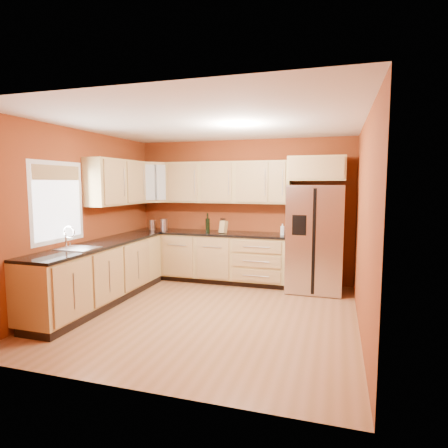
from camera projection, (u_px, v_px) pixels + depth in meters
The scene contains 23 objects.
floor at pixel (207, 314), 5.20m from camera, with size 4.00×4.00×0.00m, color #956239.
ceiling at pixel (206, 123), 4.91m from camera, with size 4.00×4.00×0.00m, color white.
wall_back at pixel (242, 211), 6.96m from camera, with size 4.00×0.04×2.60m, color maroon.
wall_front at pixel (127, 244), 3.15m from camera, with size 4.00×0.04×2.60m, color maroon.
wall_left at pixel (81, 217), 5.63m from camera, with size 0.04×4.00×2.60m, color maroon.
wall_right at pixel (364, 226), 4.48m from camera, with size 0.04×4.00×2.60m, color maroon.
base_cabinets_back at pixel (209, 257), 6.92m from camera, with size 2.90×0.60×0.88m, color tan.
base_cabinets_left at pixel (100, 274), 5.64m from camera, with size 0.60×2.80×0.88m, color tan.
countertop_back at pixel (209, 233), 6.87m from camera, with size 2.90×0.62×0.04m, color black.
countertop_left at pixel (100, 244), 5.59m from camera, with size 0.62×2.80×0.04m, color black.
upper_cabinets_back at pixel (227, 182), 6.82m from camera, with size 2.30×0.33×0.75m, color tan.
upper_cabinets_left at pixel (117, 182), 6.22m from camera, with size 0.33×1.35×0.75m, color tan.
corner_upper_cabinet at pixel (153, 182), 7.07m from camera, with size 0.62×0.33×0.75m, color tan.
over_fridge_cabinet at pixel (317, 169), 6.20m from camera, with size 0.92×0.60×0.40m, color tan.
refrigerator at pixel (315, 238), 6.26m from camera, with size 0.90×0.75×1.78m, color #B1B1B6.
window at pixel (58, 202), 5.12m from camera, with size 0.03×0.90×1.00m, color white.
sink_faucet at pixel (77, 238), 5.09m from camera, with size 0.50×0.42×0.30m, color white, non-canonical shape.
canister_left at pixel (152, 225), 7.16m from camera, with size 0.12×0.12×0.19m, color #B1B1B6.
canister_right at pixel (164, 225), 7.07m from camera, with size 0.13×0.13×0.22m, color #B1B1B6.
wine_bottle_a at pixel (208, 223), 6.80m from camera, with size 0.08×0.08×0.35m, color black, non-canonical shape.
wine_bottle_b at pixel (208, 224), 6.82m from camera, with size 0.07×0.07×0.30m, color black, non-canonical shape.
knife_block at pixel (223, 227), 6.69m from camera, with size 0.11×0.10×0.22m, color tan.
soap_dispenser at pixel (282, 229), 6.42m from camera, with size 0.07×0.07×0.20m, color silver.
Camera 1 is at (1.69, -4.74, 1.81)m, focal length 30.00 mm.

